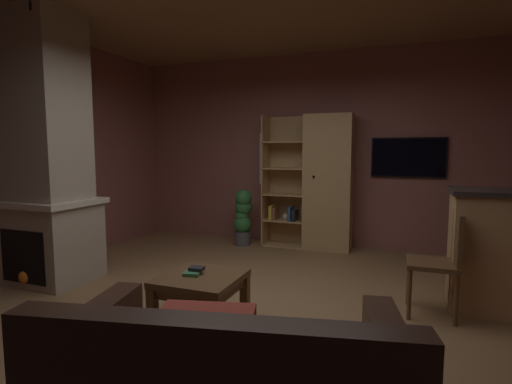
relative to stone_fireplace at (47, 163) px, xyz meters
name	(u,v)px	position (x,y,z in m)	size (l,w,h in m)	color
floor	(240,315)	(2.32, -0.11, -1.32)	(5.74, 5.70, 0.02)	olive
wall_back	(314,150)	(2.32, 2.78, 0.14)	(5.86, 0.06, 2.89)	#8E544C
wall_left	(0,150)	(-0.58, -0.11, 0.14)	(0.06, 5.70, 2.89)	#8E544C
window_pane_back	(282,159)	(1.82, 2.74, 0.01)	(0.75, 0.01, 0.81)	white
stone_fireplace	(47,163)	(0.00, 0.00, 0.00)	(0.93, 0.82, 2.89)	tan
bookshelf_cabinet	(322,184)	(2.50, 2.50, -0.35)	(1.31, 0.41, 1.96)	tan
coffee_table	(201,286)	(2.14, -0.49, -0.95)	(0.62, 0.63, 0.45)	brown
table_book_0	(192,274)	(2.08, -0.51, -0.85)	(0.13, 0.11, 0.03)	#387247
table_book_1	(197,269)	(2.09, -0.46, -0.82)	(0.11, 0.09, 0.03)	black
dining_chair	(443,257)	(3.97, 0.49, -0.78)	(0.43, 0.43, 0.92)	brown
potted_floor_plant	(243,215)	(1.34, 2.29, -0.85)	(0.29, 0.30, 0.86)	#4C4C51
wall_mounted_tv	(408,157)	(3.66, 2.71, 0.04)	(0.98, 0.06, 0.55)	black
track_light_spot_0	(33,7)	(0.24, -0.28, 1.51)	(0.07, 0.07, 0.09)	black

